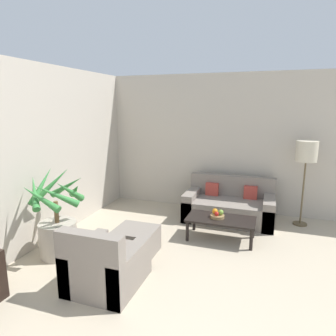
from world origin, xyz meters
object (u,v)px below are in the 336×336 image
(fruit_bowl, at_px, (217,216))
(sofa_loveseat, at_px, (229,206))
(coffee_table, at_px, (221,221))
(armchair, at_px, (106,266))
(floor_lamp, at_px, (306,154))
(ottoman, at_px, (136,241))
(orange_fruit, at_px, (215,211))
(potted_palm, at_px, (58,226))
(apple_red, at_px, (217,214))
(apple_green, at_px, (221,212))

(fruit_bowl, bearing_deg, sofa_loveseat, 85.60)
(coffee_table, bearing_deg, armchair, -122.23)
(floor_lamp, xyz_separation_m, ottoman, (-2.33, -1.90, -1.09))
(fruit_bowl, bearing_deg, armchair, -120.75)
(orange_fruit, bearing_deg, fruit_bowl, -37.25)
(potted_palm, relative_size, apple_red, 18.57)
(orange_fruit, bearing_deg, potted_palm, -146.73)
(orange_fruit, height_order, armchair, armchair)
(apple_green, distance_m, orange_fruit, 0.09)
(floor_lamp, xyz_separation_m, coffee_table, (-1.25, -1.07, -0.96))
(potted_palm, relative_size, ottoman, 2.15)
(apple_green, xyz_separation_m, orange_fruit, (-0.09, 0.01, 0.00))
(potted_palm, distance_m, apple_green, 2.44)
(floor_lamp, distance_m, ottoman, 3.20)
(potted_palm, height_order, floor_lamp, floor_lamp)
(ottoman, bearing_deg, floor_lamp, 39.12)
(apple_green, bearing_deg, armchair, -121.57)
(fruit_bowl, xyz_separation_m, armchair, (-1.01, -1.69, -0.12))
(potted_palm, height_order, fruit_bowl, potted_palm)
(potted_palm, height_order, ottoman, potted_palm)
(orange_fruit, xyz_separation_m, armchair, (-0.96, -1.73, -0.19))
(sofa_loveseat, relative_size, fruit_bowl, 7.27)
(apple_green, bearing_deg, orange_fruit, 173.89)
(floor_lamp, height_order, fruit_bowl, floor_lamp)
(ottoman, bearing_deg, potted_palm, -156.82)
(fruit_bowl, height_order, armchair, armchair)
(coffee_table, bearing_deg, orange_fruit, 159.75)
(apple_red, bearing_deg, sofa_loveseat, 85.39)
(orange_fruit, distance_m, ottoman, 1.33)
(potted_palm, distance_m, fruit_bowl, 2.38)
(floor_lamp, bearing_deg, apple_green, -140.53)
(potted_palm, bearing_deg, floor_lamp, 34.91)
(potted_palm, distance_m, orange_fruit, 2.36)
(apple_red, height_order, apple_green, apple_green)
(apple_red, xyz_separation_m, ottoman, (-1.02, -0.79, -0.25))
(armchair, bearing_deg, coffee_table, 57.77)
(sofa_loveseat, distance_m, apple_green, 0.89)
(potted_palm, xyz_separation_m, fruit_bowl, (2.02, 1.26, -0.06))
(sofa_loveseat, distance_m, orange_fruit, 0.89)
(armchair, bearing_deg, orange_fruit, 60.90)
(orange_fruit, bearing_deg, sofa_loveseat, 82.42)
(potted_palm, distance_m, sofa_loveseat, 3.01)
(ottoman, bearing_deg, sofa_loveseat, 57.74)
(fruit_bowl, distance_m, armchair, 1.97)
(coffee_table, distance_m, orange_fruit, 0.17)
(coffee_table, bearing_deg, fruit_bowl, 176.47)
(coffee_table, relative_size, apple_red, 15.75)
(sofa_loveseat, height_order, orange_fruit, sofa_loveseat)
(floor_lamp, bearing_deg, sofa_loveseat, -172.29)
(potted_palm, xyz_separation_m, apple_green, (2.07, 1.29, 0.00))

